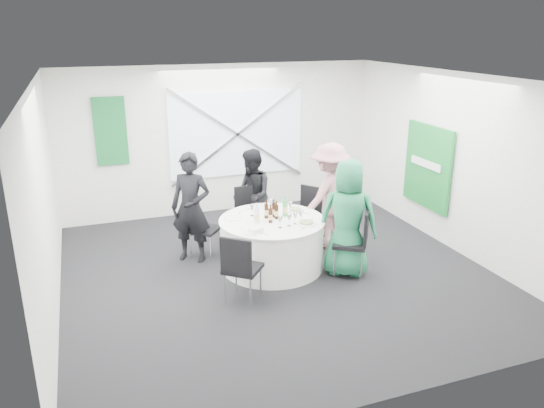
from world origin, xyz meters
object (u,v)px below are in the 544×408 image
object	(u,v)px
banquet_table	(272,243)
person_man_back_left	(191,208)
chair_back	(249,210)
chair_back_left	(200,223)
chair_back_right	(308,212)
person_woman_green	(348,218)
green_water_bottle	(285,208)
chair_front_right	(357,237)
chair_front_left	(240,264)
person_man_back	(252,195)
person_woman_pink	(329,196)
clear_water_bottle	(257,215)

from	to	relation	value
banquet_table	person_man_back_left	world-z (taller)	person_man_back_left
chair_back	person_man_back_left	bearing A→B (deg)	-162.00
chair_back_left	person_man_back_left	xyz separation A→B (m)	(-0.14, -0.11, 0.31)
chair_back_right	person_woman_green	distance (m)	1.24
banquet_table	green_water_bottle	distance (m)	0.56
person_man_back_left	chair_front_right	bearing A→B (deg)	-0.06
banquet_table	chair_front_left	xyz separation A→B (m)	(-0.77, -0.92, 0.19)
person_man_back_left	green_water_bottle	distance (m)	1.43
chair_front_right	chair_back_left	bearing A→B (deg)	-93.88
chair_front_right	person_man_back_left	world-z (taller)	person_man_back_left
chair_front_right	chair_back_right	bearing A→B (deg)	-139.21
banquet_table	chair_back_left	bearing A→B (deg)	138.98
person_woman_green	green_water_bottle	bearing A→B (deg)	-11.39
chair_front_right	chair_front_left	size ratio (longest dim) A/B	1.05
chair_front_left	chair_back_right	bearing A→B (deg)	-96.43
chair_front_right	person_man_back	size ratio (longest dim) A/B	0.66
chair_back	person_woman_green	xyz separation A→B (m)	(0.96, -1.62, 0.30)
chair_front_left	green_water_bottle	bearing A→B (deg)	-95.23
chair_front_right	person_man_back_left	size ratio (longest dim) A/B	0.60
person_woman_pink	green_water_bottle	bearing A→B (deg)	0.71
banquet_table	green_water_bottle	xyz separation A→B (m)	(0.23, 0.08, 0.50)
clear_water_bottle	person_woman_pink	bearing A→B (deg)	20.04
person_woman_pink	person_woman_green	bearing A→B (deg)	57.18
chair_front_right	person_woman_pink	world-z (taller)	person_woman_pink
chair_back_left	banquet_table	bearing A→B (deg)	-90.00
banquet_table	clear_water_bottle	bearing A→B (deg)	-166.10
person_man_back	person_woman_pink	world-z (taller)	person_woman_pink
chair_back_right	clear_water_bottle	world-z (taller)	clear_water_bottle
banquet_table	chair_back	size ratio (longest dim) A/B	1.64
green_water_bottle	chair_front_left	bearing A→B (deg)	-135.28
banquet_table	person_man_back	world-z (taller)	person_man_back
chair_front_left	person_man_back_left	bearing A→B (deg)	-39.92
clear_water_bottle	green_water_bottle	bearing A→B (deg)	16.14
chair_front_left	clear_water_bottle	xyz separation A→B (m)	(0.51, 0.85, 0.31)
person_woman_green	person_woman_pink	bearing A→B (deg)	-70.12
chair_front_right	green_water_bottle	bearing A→B (deg)	-100.15
chair_back_left	person_man_back_left	size ratio (longest dim) A/B	0.54
chair_back_left	chair_front_left	size ratio (longest dim) A/B	0.95
person_woman_green	clear_water_bottle	size ratio (longest dim) A/B	5.71
person_woman_green	person_man_back_left	bearing A→B (deg)	-0.90
person_woman_green	green_water_bottle	xyz separation A→B (m)	(-0.70, 0.65, 0.03)
green_water_bottle	banquet_table	bearing A→B (deg)	-161.46
chair_back	person_man_back	distance (m)	0.27
chair_front_right	person_woman_green	xyz separation A→B (m)	(-0.10, 0.11, 0.26)
chair_back_right	person_man_back	bearing A→B (deg)	-161.40
person_man_back	green_water_bottle	size ratio (longest dim) A/B	4.92
chair_back	person_woman_pink	world-z (taller)	person_woman_pink
chair_front_left	green_water_bottle	xyz separation A→B (m)	(1.01, 1.00, 0.32)
chair_front_right	chair_front_left	bearing A→B (deg)	-49.31
person_man_back	person_woman_pink	size ratio (longest dim) A/B	0.90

